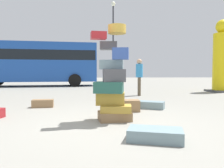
% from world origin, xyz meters
% --- Properties ---
extents(ground_plane, '(80.00, 80.00, 0.00)m').
position_xyz_m(ground_plane, '(0.00, 0.00, 0.00)').
color(ground_plane, gray).
extents(suitcase_tower, '(0.85, 0.64, 1.96)m').
position_xyz_m(suitcase_tower, '(0.16, 0.23, 0.74)').
color(suitcase_tower, olive).
rests_on(suitcase_tower, ground).
extents(suitcase_slate_foreground_far, '(0.88, 0.64, 0.18)m').
position_xyz_m(suitcase_slate_foreground_far, '(0.71, -1.14, 0.09)').
color(suitcase_slate_foreground_far, gray).
rests_on(suitcase_slate_foreground_far, ground).
extents(suitcase_slate_upright_blue, '(0.88, 0.66, 0.20)m').
position_xyz_m(suitcase_slate_upright_blue, '(1.29, 1.76, 0.10)').
color(suitcase_slate_upright_blue, gray).
rests_on(suitcase_slate_upright_blue, ground).
extents(suitcase_brown_foreground_near, '(0.62, 0.42, 0.29)m').
position_xyz_m(suitcase_brown_foreground_near, '(0.61, 1.36, 0.15)').
color(suitcase_brown_foreground_near, olive).
rests_on(suitcase_brown_foreground_near, ground).
extents(suitcase_brown_left_side, '(0.62, 0.38, 0.22)m').
position_xyz_m(suitcase_brown_left_side, '(-1.75, 2.17, 0.11)').
color(suitcase_brown_left_side, olive).
rests_on(suitcase_brown_left_side, ground).
extents(person_bearded_onlooker, '(0.30, 0.34, 1.59)m').
position_xyz_m(person_bearded_onlooker, '(1.62, 5.22, 0.95)').
color(person_bearded_onlooker, brown).
rests_on(person_bearded_onlooker, ground).
extents(yellow_dummy_statue, '(1.26, 1.26, 3.71)m').
position_xyz_m(yellow_dummy_statue, '(6.22, 6.85, 1.64)').
color(yellow_dummy_statue, yellow).
rests_on(yellow_dummy_statue, ground).
extents(parked_bus, '(9.19, 3.57, 3.15)m').
position_xyz_m(parked_bus, '(-4.88, 12.45, 1.83)').
color(parked_bus, '#1E4CA5').
rests_on(parked_bus, ground).
extents(lamp_post, '(0.36, 0.36, 6.72)m').
position_xyz_m(lamp_post, '(1.03, 13.91, 4.33)').
color(lamp_post, '#333338').
rests_on(lamp_post, ground).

